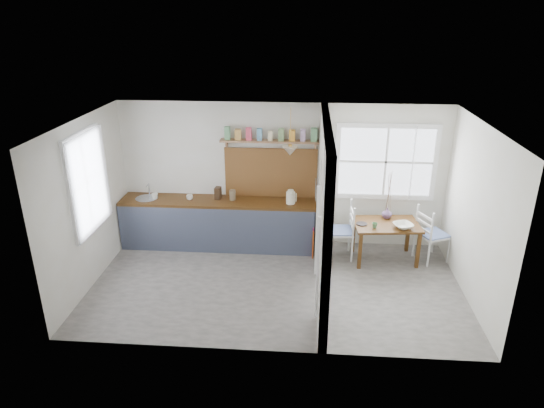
# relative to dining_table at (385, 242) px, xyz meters

# --- Properties ---
(floor) EXTENTS (5.80, 3.20, 0.01)m
(floor) POSITION_rel_dining_table_xyz_m (-1.81, -1.00, -0.34)
(floor) COLOR gray
(floor) RESTS_ON ground
(ceiling) EXTENTS (5.80, 3.20, 0.01)m
(ceiling) POSITION_rel_dining_table_xyz_m (-1.81, -1.00, 2.26)
(ceiling) COLOR white
(ceiling) RESTS_ON walls
(walls) EXTENTS (5.81, 3.21, 2.60)m
(walls) POSITION_rel_dining_table_xyz_m (-1.81, -1.00, 0.96)
(walls) COLOR white
(walls) RESTS_ON floor
(partition) EXTENTS (0.12, 3.20, 2.60)m
(partition) POSITION_rel_dining_table_xyz_m (-1.11, -0.94, 1.11)
(partition) COLOR white
(partition) RESTS_ON floor
(kitchen_window) EXTENTS (0.10, 1.16, 1.50)m
(kitchen_window) POSITION_rel_dining_table_xyz_m (-4.68, -1.00, 1.31)
(kitchen_window) COLOR white
(kitchen_window) RESTS_ON walls
(nook_window) EXTENTS (1.76, 0.10, 1.30)m
(nook_window) POSITION_rel_dining_table_xyz_m (-0.01, 0.56, 1.26)
(nook_window) COLOR white
(nook_window) RESTS_ON walls
(counter) EXTENTS (3.50, 0.60, 0.90)m
(counter) POSITION_rel_dining_table_xyz_m (-2.94, 0.33, 0.11)
(counter) COLOR #593914
(counter) RESTS_ON floor
(sink) EXTENTS (0.40, 0.40, 0.02)m
(sink) POSITION_rel_dining_table_xyz_m (-4.24, 0.30, 0.55)
(sink) COLOR silver
(sink) RESTS_ON counter
(backsplash) EXTENTS (1.65, 0.03, 0.90)m
(backsplash) POSITION_rel_dining_table_xyz_m (-2.02, 0.58, 1.01)
(backsplash) COLOR brown
(backsplash) RESTS_ON walls
(shelf) EXTENTS (1.75, 0.20, 0.21)m
(shelf) POSITION_rel_dining_table_xyz_m (-2.02, 0.49, 1.67)
(shelf) COLOR #986841
(shelf) RESTS_ON walls
(pendant_lamp) EXTENTS (0.26, 0.26, 0.16)m
(pendant_lamp) POSITION_rel_dining_table_xyz_m (-1.66, 0.15, 1.54)
(pendant_lamp) COLOR beige
(pendant_lamp) RESTS_ON ceiling
(utensil_rail) EXTENTS (0.02, 0.50, 0.02)m
(utensil_rail) POSITION_rel_dining_table_xyz_m (-1.20, -0.10, 1.11)
(utensil_rail) COLOR silver
(utensil_rail) RESTS_ON partition
(dining_table) EXTENTS (1.16, 0.84, 0.69)m
(dining_table) POSITION_rel_dining_table_xyz_m (0.00, 0.00, 0.00)
(dining_table) COLOR #593914
(dining_table) RESTS_ON floor
(chair_left) EXTENTS (0.48, 0.48, 1.01)m
(chair_left) POSITION_rel_dining_table_xyz_m (-0.79, 0.06, 0.16)
(chair_left) COLOR white
(chair_left) RESTS_ON floor
(chair_right) EXTENTS (0.60, 0.60, 0.99)m
(chair_right) POSITION_rel_dining_table_xyz_m (0.81, 0.06, 0.15)
(chair_right) COLOR white
(chair_right) RESTS_ON floor
(kettle) EXTENTS (0.26, 0.23, 0.25)m
(kettle) POSITION_rel_dining_table_xyz_m (-1.65, 0.25, 0.68)
(kettle) COLOR white
(kettle) RESTS_ON counter
(mug_a) EXTENTS (0.15, 0.15, 0.11)m
(mug_a) POSITION_rel_dining_table_xyz_m (-4.08, 0.28, 0.61)
(mug_a) COLOR white
(mug_a) RESTS_ON counter
(mug_b) EXTENTS (0.13, 0.13, 0.09)m
(mug_b) POSITION_rel_dining_table_xyz_m (-3.45, 0.30, 0.60)
(mug_b) COLOR white
(mug_b) RESTS_ON counter
(knife_block) EXTENTS (0.12, 0.15, 0.22)m
(knife_block) POSITION_rel_dining_table_xyz_m (-2.95, 0.38, 0.67)
(knife_block) COLOR #412C1D
(knife_block) RESTS_ON counter
(jar) EXTENTS (0.13, 0.13, 0.18)m
(jar) POSITION_rel_dining_table_xyz_m (-2.68, 0.35, 0.65)
(jar) COLOR #74644B
(jar) RESTS_ON counter
(towel_magenta) EXTENTS (0.02, 0.03, 0.59)m
(towel_magenta) POSITION_rel_dining_table_xyz_m (-1.23, -0.03, -0.07)
(towel_magenta) COLOR #A31E61
(towel_magenta) RESTS_ON counter
(towel_orange) EXTENTS (0.02, 0.03, 0.54)m
(towel_orange) POSITION_rel_dining_table_xyz_m (-1.23, -0.07, -0.09)
(towel_orange) COLOR #C55015
(towel_orange) RESTS_ON counter
(bowl) EXTENTS (0.40, 0.40, 0.08)m
(bowl) POSITION_rel_dining_table_xyz_m (0.25, -0.16, 0.38)
(bowl) COLOR silver
(bowl) RESTS_ON dining_table
(table_cup) EXTENTS (0.11, 0.11, 0.09)m
(table_cup) POSITION_rel_dining_table_xyz_m (-0.23, -0.19, 0.39)
(table_cup) COLOR #4F8251
(table_cup) RESTS_ON dining_table
(plate) EXTENTS (0.23, 0.23, 0.02)m
(plate) POSITION_rel_dining_table_xyz_m (-0.42, -0.06, 0.35)
(plate) COLOR black
(plate) RESTS_ON dining_table
(vase) EXTENTS (0.23, 0.23, 0.19)m
(vase) POSITION_rel_dining_table_xyz_m (0.03, 0.24, 0.44)
(vase) COLOR #594064
(vase) RESTS_ON dining_table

